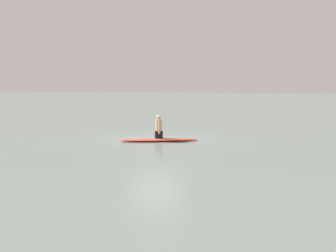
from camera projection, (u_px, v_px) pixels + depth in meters
ground_plane at (156, 139)px, 17.50m from camera, size 400.00×400.00×0.00m
surfboard at (159, 140)px, 16.85m from camera, size 2.64×2.97×0.14m
person_paddler at (159, 128)px, 16.80m from camera, size 0.40×0.40×0.95m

